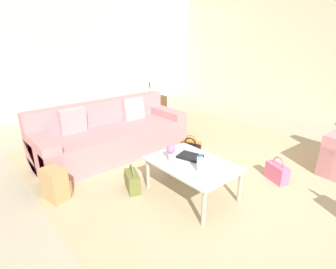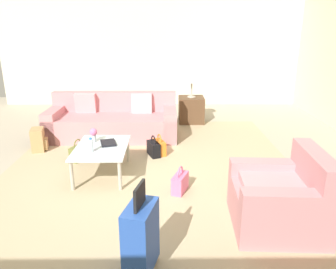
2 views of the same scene
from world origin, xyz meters
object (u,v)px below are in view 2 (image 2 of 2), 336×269
couch (114,122)px  armchair (283,201)px  coffee_table_book (108,143)px  handbag_olive (78,153)px  handbag_black (154,148)px  side_table (191,110)px  backpack_tan (39,140)px  flower_vase (93,134)px  water_bottle (91,145)px  handbag_pink (180,183)px  handbag_orange (159,147)px  suitcase_blue (141,237)px  coffee_table (102,150)px  table_lamp (192,78)px

couch → armchair: armchair is taller
armchair → coffee_table_book: bearing=-124.3°
handbag_olive → handbag_black: bearing=98.2°
side_table → backpack_tan: side_table is taller
flower_vase → handbag_olive: size_ratio=0.57×
water_bottle → flower_vase: (-0.42, -0.05, 0.03)m
side_table → handbag_pink: 3.35m
coffee_table_book → handbag_black: (-0.62, 0.64, -0.32)m
flower_vase → handbag_black: flower_vase is taller
handbag_olive → couch: bearing=162.2°
handbag_orange → handbag_olive: bearing=-79.3°
side_table → handbag_orange: bearing=-19.1°
suitcase_blue → armchair: bearing=115.4°
handbag_olive → handbag_pink: size_ratio=1.00×
armchair → handbag_olive: (-1.87, -2.67, -0.17)m
handbag_pink → backpack_tan: bearing=-122.5°
handbag_olive → handbag_pink: bearing=55.8°
coffee_table_book → handbag_pink: 1.25m
coffee_table → handbag_orange: bearing=134.9°
side_table → coffee_table_book: bearing=-27.9°
water_bottle → handbag_pink: size_ratio=0.57×
coffee_table_book → handbag_pink: coffee_table_book is taller
side_table → handbag_pink: bearing=-6.8°
handbag_black → handbag_olive: same height
coffee_table_book → side_table: bearing=135.6°
table_lamp → handbag_pink: 3.46m
flower_vase → side_table: 3.07m
side_table → suitcase_blue: bearing=-9.5°
couch → backpack_tan: 1.43m
handbag_olive → armchair: bearing=55.0°
couch → handbag_black: size_ratio=6.84×
backpack_tan → handbag_olive: bearing=61.1°
coffee_table_book → flower_vase: 0.27m
table_lamp → handbag_orange: table_lamp is taller
table_lamp → backpack_tan: table_lamp is taller
side_table → backpack_tan: 3.32m
table_lamp → water_bottle: bearing=-28.1°
flower_vase → handbag_pink: (0.74, 1.25, -0.43)m
side_table → handbag_orange: size_ratio=1.59×
coffee_table → handbag_orange: (-0.81, 0.81, -0.26)m
armchair → handbag_pink: bearing=-126.2°
handbag_pink → coffee_table: bearing=-115.4°
suitcase_blue → backpack_tan: bearing=-146.5°
armchair → coffee_table: (-1.30, -2.17, 0.09)m
armchair → handbag_olive: bearing=-125.0°
armchair → coffee_table: 2.53m
side_table → handbag_olive: (2.24, -2.00, -0.16)m
suitcase_blue → water_bottle: bearing=-156.0°
couch → suitcase_blue: size_ratio=2.88×
suitcase_blue → handbag_olive: bearing=-155.0°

